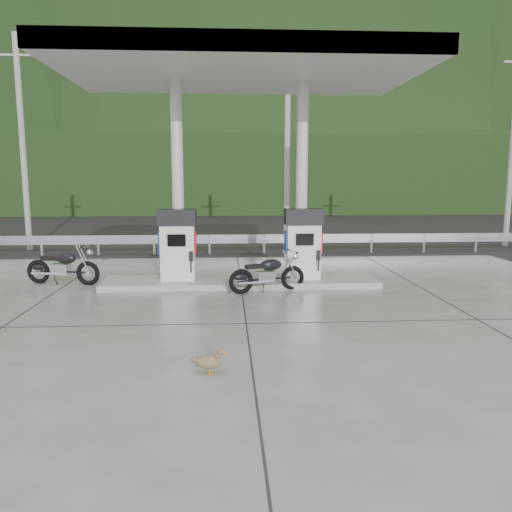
{
  "coord_description": "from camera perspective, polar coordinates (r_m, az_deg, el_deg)",
  "views": [
    {
      "loc": [
        -0.34,
        -10.1,
        2.73
      ],
      "look_at": [
        0.3,
        1.0,
        1.0
      ],
      "focal_mm": 35.0,
      "sensor_mm": 36.0,
      "label": 1
    }
  ],
  "objects": [
    {
      "name": "ground",
      "position": [
        10.47,
        -1.33,
        -6.27
      ],
      "size": [
        160.0,
        160.0,
        0.0
      ],
      "primitive_type": "plane",
      "color": "black",
      "rests_on": "ground"
    },
    {
      "name": "forecourt_apron",
      "position": [
        10.47,
        -1.33,
        -6.22
      ],
      "size": [
        18.0,
        14.0,
        0.02
      ],
      "primitive_type": "cube",
      "color": "slate",
      "rests_on": "ground"
    },
    {
      "name": "pump_island",
      "position": [
        12.88,
        -1.72,
        -2.97
      ],
      "size": [
        7.0,
        1.4,
        0.15
      ],
      "primitive_type": "cube",
      "color": "#98978E",
      "rests_on": "forecourt_apron"
    },
    {
      "name": "gas_pump_left",
      "position": [
        12.77,
        -8.93,
        1.27
      ],
      "size": [
        0.95,
        0.55,
        1.8
      ],
      "primitive_type": null,
      "color": "white",
      "rests_on": "pump_island"
    },
    {
      "name": "gas_pump_right",
      "position": [
        12.86,
        5.41,
        1.38
      ],
      "size": [
        0.95,
        0.55,
        1.8
      ],
      "primitive_type": null,
      "color": "white",
      "rests_on": "pump_island"
    },
    {
      "name": "canopy_column_left",
      "position": [
        13.06,
        -8.93,
        8.47
      ],
      "size": [
        0.3,
        0.3,
        5.0
      ],
      "primitive_type": "cylinder",
      "color": "silver",
      "rests_on": "pump_island"
    },
    {
      "name": "canopy_column_right",
      "position": [
        13.14,
        5.25,
        8.54
      ],
      "size": [
        0.3,
        0.3,
        5.0
      ],
      "primitive_type": "cylinder",
      "color": "silver",
      "rests_on": "pump_island"
    },
    {
      "name": "canopy_roof",
      "position": [
        12.88,
        -1.83,
        20.66
      ],
      "size": [
        8.5,
        5.0,
        0.4
      ],
      "primitive_type": "cube",
      "color": "silver",
      "rests_on": "canopy_column_left"
    },
    {
      "name": "guardrail",
      "position": [
        18.22,
        -2.2,
        2.46
      ],
      "size": [
        26.0,
        0.16,
        1.42
      ],
      "primitive_type": null,
      "color": "#ABADB3",
      "rests_on": "ground"
    },
    {
      "name": "road",
      "position": [
        21.77,
        -2.37,
        1.63
      ],
      "size": [
        60.0,
        7.0,
        0.01
      ],
      "primitive_type": "cube",
      "color": "black",
      "rests_on": "ground"
    },
    {
      "name": "utility_pole_a",
      "position": [
        21.08,
        -25.12,
        11.47
      ],
      "size": [
        0.22,
        0.22,
        8.0
      ],
      "primitive_type": "cylinder",
      "color": "#969590",
      "rests_on": "ground"
    },
    {
      "name": "utility_pole_b",
      "position": [
        19.78,
        3.6,
        12.5
      ],
      "size": [
        0.22,
        0.22,
        8.0
      ],
      "primitive_type": "cylinder",
      "color": "#969590",
      "rests_on": "ground"
    },
    {
      "name": "tree_band",
      "position": [
        40.1,
        -2.83,
        9.2
      ],
      "size": [
        80.0,
        6.0,
        6.0
      ],
      "primitive_type": "cube",
      "color": "black",
      "rests_on": "ground"
    },
    {
      "name": "forested_hills",
      "position": [
        70.16,
        -3.02,
        6.58
      ],
      "size": [
        100.0,
        40.0,
        140.0
      ],
      "primitive_type": null,
      "color": "black",
      "rests_on": "ground"
    },
    {
      "name": "motorcycle_left",
      "position": [
        13.81,
        -21.23,
        -1.19
      ],
      "size": [
        1.98,
        1.0,
        0.9
      ],
      "primitive_type": null,
      "rotation": [
        0.0,
        0.0,
        -0.22
      ],
      "color": "black",
      "rests_on": "forecourt_apron"
    },
    {
      "name": "motorcycle_right",
      "position": [
        12.02,
        1.3,
        -2.11
      ],
      "size": [
        1.89,
        1.05,
        0.85
      ],
      "primitive_type": null,
      "rotation": [
        0.0,
        0.0,
        0.28
      ],
      "color": "black",
      "rests_on": "forecourt_apron"
    },
    {
      "name": "duck",
      "position": [
        7.16,
        -5.45,
        -12.06
      ],
      "size": [
        0.45,
        0.18,
        0.31
      ],
      "primitive_type": null,
      "rotation": [
        0.0,
        0.0,
        -0.14
      ],
      "color": "brown",
      "rests_on": "forecourt_apron"
    }
  ]
}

